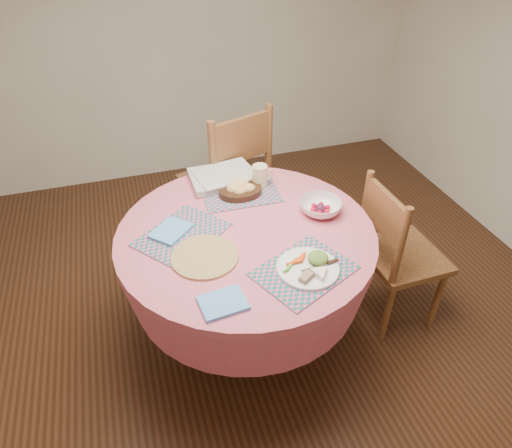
{
  "coord_description": "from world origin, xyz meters",
  "views": [
    {
      "loc": [
        -0.47,
        -1.65,
        2.08
      ],
      "look_at": [
        0.05,
        0.0,
        0.78
      ],
      "focal_mm": 32.0,
      "sensor_mm": 36.0,
      "label": 1
    }
  ],
  "objects_px": {
    "bread_bowl": "(240,189)",
    "chair_back": "(229,179)",
    "chair_right": "(396,252)",
    "latte_mug": "(260,176)",
    "dinner_plate": "(310,267)",
    "dining_table": "(246,262)",
    "fruit_bowl": "(320,207)",
    "wicker_trivet": "(205,257)"
  },
  "relations": [
    {
      "from": "chair_back",
      "to": "fruit_bowl",
      "type": "height_order",
      "value": "chair_back"
    },
    {
      "from": "chair_right",
      "to": "fruit_bowl",
      "type": "relative_size",
      "value": 4.14
    },
    {
      "from": "dinner_plate",
      "to": "chair_right",
      "type": "bearing_deg",
      "value": 22.99
    },
    {
      "from": "chair_right",
      "to": "latte_mug",
      "type": "relative_size",
      "value": 7.43
    },
    {
      "from": "dining_table",
      "to": "bread_bowl",
      "type": "distance_m",
      "value": 0.39
    },
    {
      "from": "wicker_trivet",
      "to": "latte_mug",
      "type": "distance_m",
      "value": 0.65
    },
    {
      "from": "wicker_trivet",
      "to": "dinner_plate",
      "type": "relative_size",
      "value": 1.12
    },
    {
      "from": "latte_mug",
      "to": "dining_table",
      "type": "bearing_deg",
      "value": -117.63
    },
    {
      "from": "dining_table",
      "to": "chair_back",
      "type": "height_order",
      "value": "chair_back"
    },
    {
      "from": "dining_table",
      "to": "bread_bowl",
      "type": "height_order",
      "value": "bread_bowl"
    },
    {
      "from": "bread_bowl",
      "to": "chair_back",
      "type": "bearing_deg",
      "value": 82.33
    },
    {
      "from": "wicker_trivet",
      "to": "fruit_bowl",
      "type": "bearing_deg",
      "value": 14.8
    },
    {
      "from": "latte_mug",
      "to": "dinner_plate",
      "type": "bearing_deg",
      "value": -90.64
    },
    {
      "from": "chair_back",
      "to": "bread_bowl",
      "type": "bearing_deg",
      "value": 63.68
    },
    {
      "from": "dining_table",
      "to": "fruit_bowl",
      "type": "distance_m",
      "value": 0.46
    },
    {
      "from": "dinner_plate",
      "to": "fruit_bowl",
      "type": "xyz_separation_m",
      "value": [
        0.22,
        0.38,
        0.01
      ]
    },
    {
      "from": "chair_back",
      "to": "wicker_trivet",
      "type": "distance_m",
      "value": 1.03
    },
    {
      "from": "dinner_plate",
      "to": "dining_table",
      "type": "bearing_deg",
      "value": 117.2
    },
    {
      "from": "fruit_bowl",
      "to": "chair_right",
      "type": "bearing_deg",
      "value": -14.65
    },
    {
      "from": "dining_table",
      "to": "wicker_trivet",
      "type": "distance_m",
      "value": 0.33
    },
    {
      "from": "chair_right",
      "to": "bread_bowl",
      "type": "distance_m",
      "value": 0.91
    },
    {
      "from": "chair_right",
      "to": "dinner_plate",
      "type": "height_order",
      "value": "chair_right"
    },
    {
      "from": "bread_bowl",
      "to": "fruit_bowl",
      "type": "distance_m",
      "value": 0.44
    },
    {
      "from": "fruit_bowl",
      "to": "dinner_plate",
      "type": "bearing_deg",
      "value": -119.54
    },
    {
      "from": "wicker_trivet",
      "to": "latte_mug",
      "type": "xyz_separation_m",
      "value": [
        0.42,
        0.49,
        0.06
      ]
    },
    {
      "from": "dining_table",
      "to": "chair_right",
      "type": "bearing_deg",
      "value": -5.34
    },
    {
      "from": "wicker_trivet",
      "to": "latte_mug",
      "type": "height_order",
      "value": "latte_mug"
    },
    {
      "from": "chair_right",
      "to": "dinner_plate",
      "type": "xyz_separation_m",
      "value": [
        -0.64,
        -0.27,
        0.3
      ]
    },
    {
      "from": "chair_right",
      "to": "latte_mug",
      "type": "xyz_separation_m",
      "value": [
        -0.64,
        0.44,
        0.35
      ]
    },
    {
      "from": "fruit_bowl",
      "to": "latte_mug",
      "type": "bearing_deg",
      "value": 122.93
    },
    {
      "from": "chair_right",
      "to": "wicker_trivet",
      "type": "height_order",
      "value": "chair_right"
    },
    {
      "from": "chair_back",
      "to": "wicker_trivet",
      "type": "relative_size",
      "value": 3.5
    },
    {
      "from": "bread_bowl",
      "to": "fruit_bowl",
      "type": "xyz_separation_m",
      "value": [
        0.34,
        -0.28,
        -0.01
      ]
    },
    {
      "from": "chair_right",
      "to": "bread_bowl",
      "type": "xyz_separation_m",
      "value": [
        -0.77,
        0.39,
        0.32
      ]
    },
    {
      "from": "wicker_trivet",
      "to": "dinner_plate",
      "type": "bearing_deg",
      "value": -28.23
    },
    {
      "from": "chair_back",
      "to": "fruit_bowl",
      "type": "distance_m",
      "value": 0.86
    },
    {
      "from": "chair_back",
      "to": "wicker_trivet",
      "type": "height_order",
      "value": "chair_back"
    },
    {
      "from": "chair_back",
      "to": "dinner_plate",
      "type": "xyz_separation_m",
      "value": [
        0.05,
        -1.17,
        0.22
      ]
    },
    {
      "from": "wicker_trivet",
      "to": "dinner_plate",
      "type": "xyz_separation_m",
      "value": [
        0.41,
        -0.22,
        0.02
      ]
    },
    {
      "from": "chair_right",
      "to": "chair_back",
      "type": "xyz_separation_m",
      "value": [
        -0.7,
        0.89,
        0.08
      ]
    },
    {
      "from": "chair_back",
      "to": "dining_table",
      "type": "bearing_deg",
      "value": 62.49
    },
    {
      "from": "chair_right",
      "to": "bread_bowl",
      "type": "relative_size",
      "value": 3.93
    }
  ]
}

